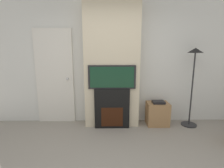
# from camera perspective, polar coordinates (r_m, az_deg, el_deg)

# --- Properties ---
(wall_back) EXTENTS (6.00, 0.06, 2.70)m
(wall_back) POSITION_cam_1_polar(r_m,az_deg,el_deg) (3.92, -0.09, 6.95)
(wall_back) COLOR silver
(wall_back) RESTS_ON ground_plane
(chimney_breast) EXTENTS (1.14, 0.36, 2.70)m
(chimney_breast) POSITION_cam_1_polar(r_m,az_deg,el_deg) (3.70, -0.04, 6.70)
(chimney_breast) COLOR beige
(chimney_breast) RESTS_ON ground_plane
(fireplace) EXTENTS (0.73, 0.15, 0.85)m
(fireplace) POSITION_cam_1_polar(r_m,az_deg,el_deg) (3.72, 0.00, -7.95)
(fireplace) COLOR black
(fireplace) RESTS_ON ground_plane
(television) EXTENTS (0.97, 0.07, 0.48)m
(television) POSITION_cam_1_polar(r_m,az_deg,el_deg) (3.55, 0.00, 2.29)
(television) COLOR black
(television) RESTS_ON fireplace
(floor_lamp) EXTENTS (0.33, 0.33, 1.68)m
(floor_lamp) POSITION_cam_1_polar(r_m,az_deg,el_deg) (4.01, 25.14, 4.25)
(floor_lamp) COLOR #262628
(floor_lamp) RESTS_ON ground_plane
(media_stand) EXTENTS (0.47, 0.36, 0.55)m
(media_stand) POSITION_cam_1_polar(r_m,az_deg,el_deg) (4.02, 14.62, -9.26)
(media_stand) COLOR #997047
(media_stand) RESTS_ON ground_plane
(entry_door) EXTENTS (0.82, 0.09, 2.09)m
(entry_door) POSITION_cam_1_polar(r_m,az_deg,el_deg) (4.08, -18.16, 2.24)
(entry_door) COLOR silver
(entry_door) RESTS_ON ground_plane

